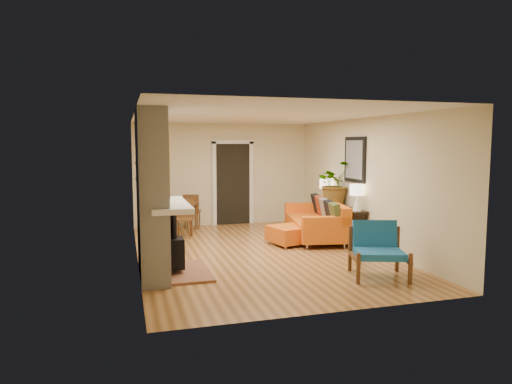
{
  "coord_description": "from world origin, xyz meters",
  "views": [
    {
      "loc": [
        -2.44,
        -8.22,
        2.07
      ],
      "look_at": [
        0.0,
        0.2,
        1.15
      ],
      "focal_mm": 32.0,
      "sensor_mm": 36.0,
      "label": 1
    }
  ],
  "objects_px": {
    "lamp_near": "(357,194)",
    "ottoman": "(290,234)",
    "lamp_far": "(326,188)",
    "console_table": "(340,213)",
    "blue_chair": "(377,247)",
    "houseplant": "(336,183)",
    "dining_table": "(185,209)",
    "sofa": "(319,221)"
  },
  "relations": [
    {
      "from": "console_table",
      "to": "houseplant",
      "type": "height_order",
      "value": "houseplant"
    },
    {
      "from": "console_table",
      "to": "lamp_near",
      "type": "relative_size",
      "value": 3.43
    },
    {
      "from": "houseplant",
      "to": "dining_table",
      "type": "bearing_deg",
      "value": 155.33
    },
    {
      "from": "ottoman",
      "to": "lamp_near",
      "type": "relative_size",
      "value": 1.69
    },
    {
      "from": "sofa",
      "to": "dining_table",
      "type": "relative_size",
      "value": 1.49
    },
    {
      "from": "lamp_far",
      "to": "houseplant",
      "type": "distance_m",
      "value": 0.54
    },
    {
      "from": "dining_table",
      "to": "blue_chair",
      "type": "bearing_deg",
      "value": -60.7
    },
    {
      "from": "ottoman",
      "to": "blue_chair",
      "type": "height_order",
      "value": "blue_chair"
    },
    {
      "from": "console_table",
      "to": "blue_chair",
      "type": "bearing_deg",
      "value": -104.61
    },
    {
      "from": "blue_chair",
      "to": "ottoman",
      "type": "bearing_deg",
      "value": 102.46
    },
    {
      "from": "sofa",
      "to": "lamp_near",
      "type": "bearing_deg",
      "value": -65.63
    },
    {
      "from": "ottoman",
      "to": "dining_table",
      "type": "xyz_separation_m",
      "value": [
        -1.91,
        1.89,
        0.34
      ]
    },
    {
      "from": "houseplant",
      "to": "lamp_near",
      "type": "bearing_deg",
      "value": -89.4
    },
    {
      "from": "blue_chair",
      "to": "lamp_far",
      "type": "distance_m",
      "value": 3.57
    },
    {
      "from": "lamp_near",
      "to": "dining_table",
      "type": "bearing_deg",
      "value": 142.69
    },
    {
      "from": "lamp_far",
      "to": "ottoman",
      "type": "bearing_deg",
      "value": -142.45
    },
    {
      "from": "sofa",
      "to": "ottoman",
      "type": "bearing_deg",
      "value": -153.86
    },
    {
      "from": "lamp_near",
      "to": "lamp_far",
      "type": "relative_size",
      "value": 1.0
    },
    {
      "from": "console_table",
      "to": "sofa",
      "type": "bearing_deg",
      "value": 155.19
    },
    {
      "from": "blue_chair",
      "to": "dining_table",
      "type": "bearing_deg",
      "value": 119.3
    },
    {
      "from": "sofa",
      "to": "lamp_far",
      "type": "height_order",
      "value": "lamp_far"
    },
    {
      "from": "blue_chair",
      "to": "houseplant",
      "type": "xyz_separation_m",
      "value": [
        0.69,
        2.93,
        0.75
      ]
    },
    {
      "from": "blue_chair",
      "to": "lamp_far",
      "type": "height_order",
      "value": "lamp_far"
    },
    {
      "from": "ottoman",
      "to": "dining_table",
      "type": "bearing_deg",
      "value": 135.24
    },
    {
      "from": "blue_chair",
      "to": "dining_table",
      "type": "relative_size",
      "value": 0.63
    },
    {
      "from": "blue_chair",
      "to": "console_table",
      "type": "height_order",
      "value": "blue_chair"
    },
    {
      "from": "blue_chair",
      "to": "houseplant",
      "type": "bearing_deg",
      "value": 76.68
    },
    {
      "from": "console_table",
      "to": "houseplant",
      "type": "xyz_separation_m",
      "value": [
        -0.01,
        0.23,
        0.64
      ]
    },
    {
      "from": "console_table",
      "to": "dining_table",
      "type": "bearing_deg",
      "value": 152.06
    },
    {
      "from": "sofa",
      "to": "console_table",
      "type": "xyz_separation_m",
      "value": [
        0.42,
        -0.19,
        0.18
      ]
    },
    {
      "from": "lamp_near",
      "to": "houseplant",
      "type": "distance_m",
      "value": 0.97
    },
    {
      "from": "dining_table",
      "to": "console_table",
      "type": "relative_size",
      "value": 0.88
    },
    {
      "from": "sofa",
      "to": "lamp_near",
      "type": "height_order",
      "value": "lamp_near"
    },
    {
      "from": "sofa",
      "to": "ottoman",
      "type": "height_order",
      "value": "sofa"
    },
    {
      "from": "ottoman",
      "to": "lamp_near",
      "type": "xyz_separation_m",
      "value": [
        1.25,
        -0.52,
        0.84
      ]
    },
    {
      "from": "ottoman",
      "to": "lamp_far",
      "type": "xyz_separation_m",
      "value": [
        1.25,
        0.96,
        0.84
      ]
    },
    {
      "from": "sofa",
      "to": "houseplant",
      "type": "xyz_separation_m",
      "value": [
        0.41,
        0.04,
        0.82
      ]
    },
    {
      "from": "ottoman",
      "to": "houseplant",
      "type": "bearing_deg",
      "value": 19.66
    },
    {
      "from": "sofa",
      "to": "console_table",
      "type": "height_order",
      "value": "sofa"
    },
    {
      "from": "ottoman",
      "to": "houseplant",
      "type": "relative_size",
      "value": 0.94
    },
    {
      "from": "houseplant",
      "to": "sofa",
      "type": "bearing_deg",
      "value": -175.1
    },
    {
      "from": "lamp_near",
      "to": "ottoman",
      "type": "bearing_deg",
      "value": 157.57
    }
  ]
}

